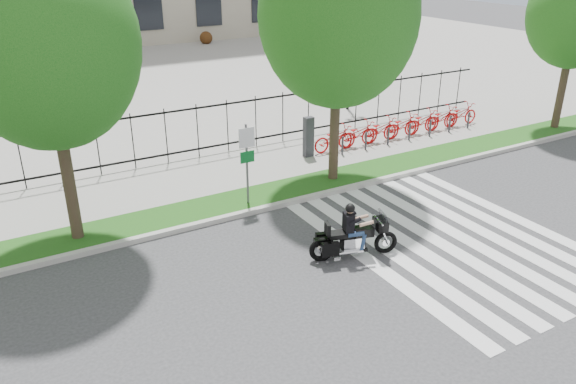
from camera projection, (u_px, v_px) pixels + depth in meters
ground at (298, 288)px, 13.23m from camera, size 120.00×120.00×0.00m
curb at (226, 218)px, 16.44m from camera, size 60.00×0.20×0.15m
grass_verge at (215, 207)px, 17.12m from camera, size 60.00×1.50×0.15m
sidewalk at (186, 180)px, 19.10m from camera, size 60.00×3.50×0.15m
plaza at (80, 81)px, 33.00m from camera, size 80.00×34.00×0.10m
crosswalk_stripes at (448, 238)px, 15.44m from camera, size 5.70×8.00×0.01m
iron_fence at (166, 136)px, 20.05m from camera, size 30.00×0.06×2.00m
lamp_post_right at (350, 44)px, 26.02m from camera, size 1.06×0.70×4.25m
street_tree_1 at (45, 45)px, 13.18m from camera, size 4.44×4.44×7.67m
street_tree_2 at (338, 16)px, 16.94m from camera, size 4.91×4.91×8.13m
bike_share_station at (400, 126)px, 22.88m from camera, size 8.90×0.86×1.50m
sign_pole_regulatory at (247, 154)px, 16.59m from camera, size 0.50×0.09×2.50m
motorcycle_rider at (354, 236)px, 14.30m from camera, size 2.31×1.09×1.83m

